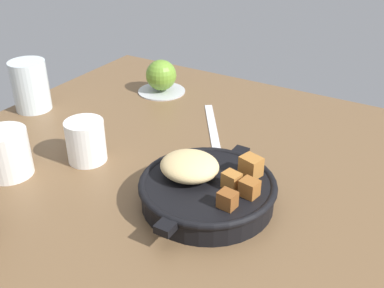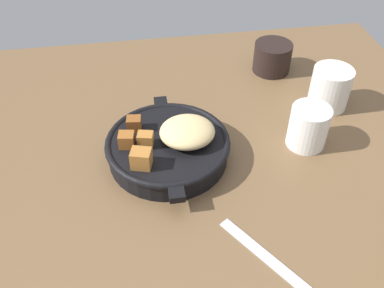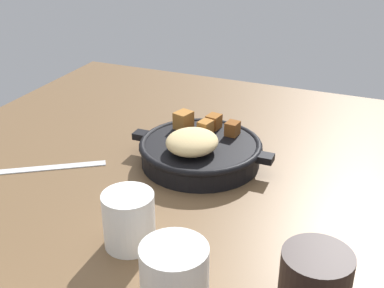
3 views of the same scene
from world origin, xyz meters
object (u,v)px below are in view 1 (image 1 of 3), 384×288
(cast_iron_skillet, at_px, (206,187))
(white_creamer_pitcher, at_px, (86,141))
(ceramic_mug_white, at_px, (7,153))
(butter_knife, at_px, (212,125))
(water_glass_tall, at_px, (30,86))
(red_apple, at_px, (161,75))

(cast_iron_skillet, xyz_separation_m, white_creamer_pitcher, (0.00, 0.24, 0.01))
(white_creamer_pitcher, distance_m, ceramic_mug_white, 0.13)
(butter_knife, xyz_separation_m, ceramic_mug_white, (-0.33, 0.21, 0.04))
(butter_knife, relative_size, water_glass_tall, 1.80)
(ceramic_mug_white, height_order, water_glass_tall, water_glass_tall)
(red_apple, relative_size, white_creamer_pitcher, 0.94)
(cast_iron_skillet, relative_size, white_creamer_pitcher, 3.33)
(butter_knife, relative_size, white_creamer_pitcher, 2.56)
(cast_iron_skillet, distance_m, white_creamer_pitcher, 0.24)
(cast_iron_skillet, distance_m, water_glass_tall, 0.50)
(cast_iron_skillet, bearing_deg, butter_knife, 26.63)
(cast_iron_skillet, height_order, red_apple, red_apple)
(cast_iron_skillet, relative_size, butter_knife, 1.30)
(red_apple, bearing_deg, water_glass_tall, 140.04)
(ceramic_mug_white, bearing_deg, cast_iron_skillet, -72.80)
(butter_knife, height_order, water_glass_tall, water_glass_tall)
(red_apple, height_order, ceramic_mug_white, ceramic_mug_white)
(red_apple, xyz_separation_m, ceramic_mug_white, (-0.43, 0.02, -0.00))
(red_apple, bearing_deg, butter_knife, -116.56)
(cast_iron_skillet, relative_size, water_glass_tall, 2.34)
(cast_iron_skillet, distance_m, ceramic_mug_white, 0.34)
(cast_iron_skillet, relative_size, ceramic_mug_white, 3.11)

